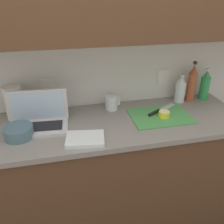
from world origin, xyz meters
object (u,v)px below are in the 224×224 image
object	(u,v)px
paper_towel_roll	(14,103)
measuring_cup	(111,102)
laptop	(38,119)
knife	(157,111)
lemon_half_cut	(164,114)
cutting_board	(160,116)
bottle_green_soda	(180,89)
bottle_water_clear	(205,85)
bottle_oil_tall	(192,83)
bowl_white	(19,132)

from	to	relation	value
paper_towel_roll	measuring_cup	bearing A→B (deg)	-0.68
laptop	knife	world-z (taller)	laptop
lemon_half_cut	paper_towel_roll	distance (m)	1.01
cutting_board	lemon_half_cut	size ratio (longest dim) A/B	5.39
bottle_green_soda	cutting_board	bearing A→B (deg)	-139.45
cutting_board	bottle_green_soda	bearing A→B (deg)	40.55
bottle_green_soda	bottle_water_clear	xyz separation A→B (m)	(0.21, -0.00, 0.02)
laptop	bottle_oil_tall	size ratio (longest dim) A/B	1.23
cutting_board	lemon_half_cut	bearing A→B (deg)	-44.69
laptop	bottle_water_clear	xyz separation A→B (m)	(1.26, 0.16, 0.06)
bottle_green_soda	laptop	bearing A→B (deg)	-171.55
cutting_board	bottle_green_soda	distance (m)	0.33
knife	cutting_board	bearing A→B (deg)	-117.15
lemon_half_cut	bowl_white	distance (m)	0.94
knife	paper_towel_roll	distance (m)	0.98
bowl_white	bottle_oil_tall	bearing A→B (deg)	11.84
knife	measuring_cup	distance (m)	0.33
knife	measuring_cup	xyz separation A→B (m)	(-0.30, 0.14, 0.04)
knife	bottle_oil_tall	world-z (taller)	bottle_oil_tall
laptop	knife	xyz separation A→B (m)	(0.81, 0.00, -0.04)
cutting_board	knife	bearing A→B (deg)	93.74
lemon_half_cut	bottle_water_clear	xyz separation A→B (m)	(0.43, 0.22, 0.09)
bottle_water_clear	bottle_green_soda	bearing A→B (deg)	180.00
bottle_oil_tall	bottle_water_clear	distance (m)	0.12
bowl_white	paper_towel_roll	xyz separation A→B (m)	(-0.04, 0.25, 0.08)
knife	bottle_water_clear	size ratio (longest dim) A/B	1.03
measuring_cup	paper_towel_roll	distance (m)	0.66
cutting_board	bottle_oil_tall	xyz separation A→B (m)	(0.33, 0.21, 0.14)
bottle_green_soda	bottle_water_clear	bearing A→B (deg)	-0.00
paper_towel_roll	bowl_white	bearing A→B (deg)	-80.15
bottle_green_soda	bottle_oil_tall	distance (m)	0.10
cutting_board	paper_towel_roll	xyz separation A→B (m)	(-0.96, 0.19, 0.11)
bottle_oil_tall	bowl_white	distance (m)	1.28
bottle_oil_tall	bottle_water_clear	bearing A→B (deg)	-0.00
laptop	bottle_green_soda	size ratio (longest dim) A/B	1.75
bottle_oil_tall	measuring_cup	world-z (taller)	bottle_oil_tall
laptop	bottle_oil_tall	bearing A→B (deg)	11.85
lemon_half_cut	paper_towel_roll	world-z (taller)	paper_towel_roll
measuring_cup	paper_towel_roll	size ratio (longest dim) A/B	0.49
laptop	paper_towel_roll	bearing A→B (deg)	140.37
cutting_board	knife	size ratio (longest dim) A/B	1.57
bottle_oil_tall	paper_towel_roll	xyz separation A→B (m)	(-1.29, -0.01, -0.03)
bottle_water_clear	measuring_cup	xyz separation A→B (m)	(-0.75, -0.02, -0.06)
measuring_cup	bowl_white	world-z (taller)	measuring_cup
bottle_oil_tall	bottle_green_soda	bearing A→B (deg)	180.00
lemon_half_cut	bottle_green_soda	distance (m)	0.32
laptop	bowl_white	size ratio (longest dim) A/B	2.24
bowl_white	paper_towel_roll	distance (m)	0.27
bowl_white	lemon_half_cut	bearing A→B (deg)	2.39
bottle_water_clear	bowl_white	xyz separation A→B (m)	(-1.37, -0.26, -0.08)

